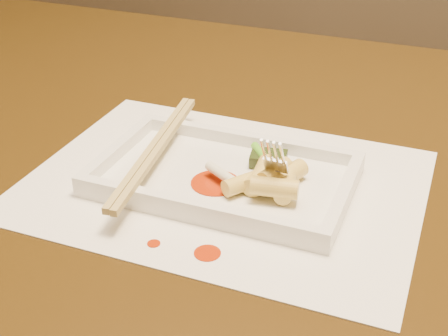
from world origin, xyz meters
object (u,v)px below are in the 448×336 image
at_px(table, 219,223).
at_px(chopstick_a, 152,148).
at_px(placemat, 224,184).
at_px(fork, 299,115).
at_px(plate_base, 224,180).

xyz_separation_m(table, chopstick_a, (-0.05, -0.07, 0.13)).
bearing_deg(placemat, table, 116.48).
bearing_deg(placemat, fork, 14.42).
distance_m(plate_base, fork, 0.11).
bearing_deg(chopstick_a, fork, 6.75).
bearing_deg(placemat, chopstick_a, 180.00).
height_order(chopstick_a, fork, fork).
height_order(plate_base, chopstick_a, chopstick_a).
height_order(plate_base, fork, fork).
bearing_deg(fork, chopstick_a, -173.25).
bearing_deg(placemat, plate_base, 90.00).
bearing_deg(fork, placemat, -165.58).
xyz_separation_m(plate_base, chopstick_a, (-0.08, -0.00, 0.02)).
distance_m(table, chopstick_a, 0.15).
height_order(placemat, chopstick_a, chopstick_a).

